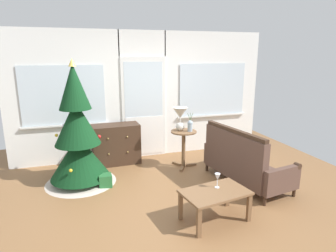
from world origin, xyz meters
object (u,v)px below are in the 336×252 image
Objects in this scene: table_lamp at (180,116)px; coffee_table at (215,196)px; dresser_cabinet at (116,144)px; wine_glass at (217,177)px; christmas_tree at (78,140)px; settee_sofa at (242,162)px; gift_box at (105,181)px; flower_vase at (190,125)px; side_table at (184,142)px.

table_lamp is 0.48× the size of coffee_table.
wine_glass is at bearing -66.62° from dresser_cabinet.
christmas_tree is at bearing 133.69° from coffee_table.
settee_sofa is (1.85, -1.56, -0.01)m from dresser_cabinet.
gift_box is (-1.32, 1.33, -0.44)m from wine_glass.
flower_vase reaches higher than coffee_table.
wine_glass is (1.70, -1.62, -0.19)m from christmas_tree.
gift_box is at bearing -167.18° from flower_vase.
side_table is 0.77× the size of coffee_table.
table_lamp is at bearing -25.39° from dresser_cabinet.
coffee_table reaches higher than gift_box.
dresser_cabinet is at bearing 139.90° from settee_sofa.
table_lamp is at bearing 86.10° from wine_glass.
settee_sofa is 2.25m from gift_box.
gift_box is (-1.45, -0.47, -0.89)m from table_lamp.
gift_box is (-1.61, -0.37, -0.72)m from flower_vase.
dresser_cabinet is at bearing 154.61° from table_lamp.
dresser_cabinet is 2.54m from wine_glass.
wine_glass is at bearing -99.47° from flower_vase.
christmas_tree is 4.62× the size of table_lamp.
settee_sofa is 1.25m from coffee_table.
table_lamp is (1.13, -0.54, 0.60)m from dresser_cabinet.
table_lamp reaches higher than settee_sofa.
settee_sofa is 1.19m from side_table.
coffee_table is 4.46× the size of gift_box.
flower_vase is 1.88m from coffee_table.
table_lamp is at bearing 125.22° from settee_sofa.
gift_box is (-1.51, -0.43, -0.40)m from side_table.
side_table is 0.34m from flower_vase.
christmas_tree is 2.71m from settee_sofa.
christmas_tree reaches higher than flower_vase.
christmas_tree is at bearing -175.91° from side_table.
side_table is 0.50m from table_lamp.
christmas_tree reaches higher than wine_glass.
christmas_tree is 2.39m from coffee_table.
dresser_cabinet is 2.62× the size of flower_vase.
settee_sofa is at bearing -14.39° from gift_box.
wine_glass reaches higher than coffee_table.
christmas_tree reaches higher than settee_sofa.
settee_sofa reaches higher than dresser_cabinet.
side_table is at bearing 84.06° from wine_glass.
christmas_tree is 1.85m from table_lamp.
flower_vase is at bearing 80.53° from wine_glass.
dresser_cabinet is 2.42m from settee_sofa.
christmas_tree is at bearing 161.58° from settee_sofa.
christmas_tree is at bearing 136.45° from wine_glass.
gift_box is at bearing -162.16° from table_lamp.
coffee_table is at bearing -46.31° from christmas_tree.
side_table is (1.88, 0.13, -0.23)m from christmas_tree.
table_lamp is (-0.72, 1.02, 0.62)m from settee_sofa.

